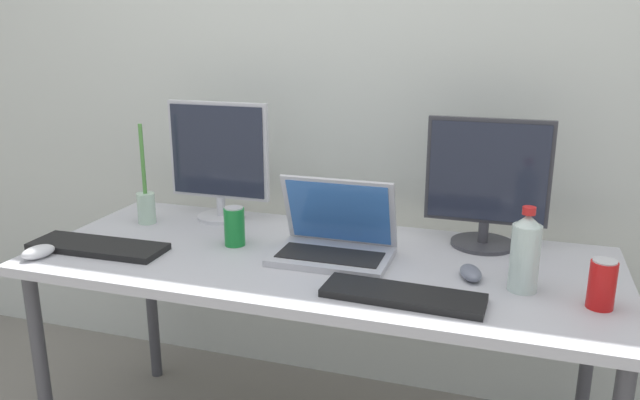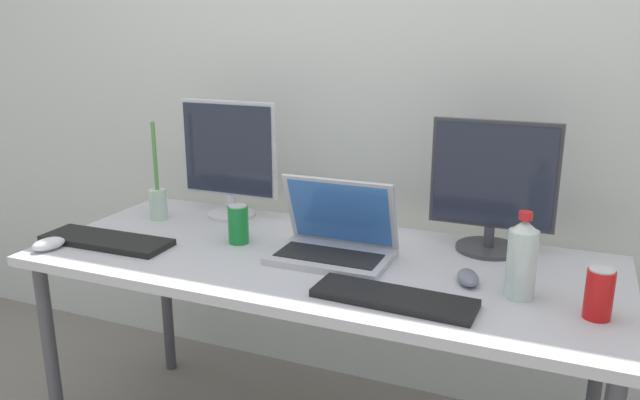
{
  "view_description": "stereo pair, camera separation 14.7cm",
  "coord_description": "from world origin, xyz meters",
  "px_view_note": "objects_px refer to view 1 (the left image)",
  "views": [
    {
      "loc": [
        0.55,
        -1.7,
        1.42
      ],
      "look_at": [
        0.0,
        0.0,
        0.92
      ],
      "focal_mm": 35.0,
      "sensor_mm": 36.0,
      "label": 1
    },
    {
      "loc": [
        0.69,
        -1.64,
        1.42
      ],
      "look_at": [
        0.0,
        0.0,
        0.92
      ],
      "focal_mm": 35.0,
      "sensor_mm": 36.0,
      "label": 2
    }
  ],
  "objects_px": {
    "monitor_left": "(219,158)",
    "keyboard_aux": "(403,295)",
    "soda_can_by_laptop": "(602,284)",
    "water_bottle": "(525,253)",
    "soda_can_near_keyboard": "(234,226)",
    "monitor_center": "(487,182)",
    "mouse_by_keyboard": "(471,273)",
    "work_desk": "(320,275)",
    "keyboard_main": "(98,247)",
    "bamboo_vase": "(146,203)",
    "mouse_by_laptop": "(38,252)",
    "laptop_silver": "(335,239)"
  },
  "relations": [
    {
      "from": "monitor_left",
      "to": "keyboard_aux",
      "type": "relative_size",
      "value": 1.01
    },
    {
      "from": "monitor_center",
      "to": "keyboard_main",
      "type": "relative_size",
      "value": 0.94
    },
    {
      "from": "mouse_by_laptop",
      "to": "soda_can_by_laptop",
      "type": "relative_size",
      "value": 0.81
    },
    {
      "from": "laptop_silver",
      "to": "water_bottle",
      "type": "bearing_deg",
      "value": -8.86
    },
    {
      "from": "soda_can_near_keyboard",
      "to": "mouse_by_laptop",
      "type": "bearing_deg",
      "value": -150.72
    },
    {
      "from": "monitor_center",
      "to": "soda_can_by_laptop",
      "type": "relative_size",
      "value": 3.25
    },
    {
      "from": "keyboard_aux",
      "to": "soda_can_by_laptop",
      "type": "distance_m",
      "value": 0.49
    },
    {
      "from": "mouse_by_keyboard",
      "to": "mouse_by_laptop",
      "type": "xyz_separation_m",
      "value": [
        -1.26,
        -0.24,
        0.0
      ]
    },
    {
      "from": "laptop_silver",
      "to": "water_bottle",
      "type": "distance_m",
      "value": 0.56
    },
    {
      "from": "keyboard_aux",
      "to": "bamboo_vase",
      "type": "distance_m",
      "value": 1.05
    },
    {
      "from": "keyboard_main",
      "to": "mouse_by_keyboard",
      "type": "relative_size",
      "value": 4.1
    },
    {
      "from": "water_bottle",
      "to": "soda_can_near_keyboard",
      "type": "height_order",
      "value": "water_bottle"
    },
    {
      "from": "mouse_by_keyboard",
      "to": "water_bottle",
      "type": "height_order",
      "value": "water_bottle"
    },
    {
      "from": "laptop_silver",
      "to": "bamboo_vase",
      "type": "bearing_deg",
      "value": 171.01
    },
    {
      "from": "monitor_center",
      "to": "mouse_by_keyboard",
      "type": "relative_size",
      "value": 3.85
    },
    {
      "from": "keyboard_main",
      "to": "water_bottle",
      "type": "bearing_deg",
      "value": 2.86
    },
    {
      "from": "keyboard_main",
      "to": "soda_can_near_keyboard",
      "type": "height_order",
      "value": "soda_can_near_keyboard"
    },
    {
      "from": "work_desk",
      "to": "monitor_left",
      "type": "height_order",
      "value": "monitor_left"
    },
    {
      "from": "monitor_left",
      "to": "laptop_silver",
      "type": "relative_size",
      "value": 1.21
    },
    {
      "from": "keyboard_main",
      "to": "bamboo_vase",
      "type": "distance_m",
      "value": 0.29
    },
    {
      "from": "laptop_silver",
      "to": "soda_can_near_keyboard",
      "type": "relative_size",
      "value": 2.79
    },
    {
      "from": "work_desk",
      "to": "keyboard_aux",
      "type": "bearing_deg",
      "value": -36.91
    },
    {
      "from": "mouse_by_keyboard",
      "to": "bamboo_vase",
      "type": "bearing_deg",
      "value": 154.05
    },
    {
      "from": "monitor_left",
      "to": "keyboard_aux",
      "type": "distance_m",
      "value": 0.93
    },
    {
      "from": "keyboard_main",
      "to": "keyboard_aux",
      "type": "bearing_deg",
      "value": -4.91
    },
    {
      "from": "monitor_center",
      "to": "keyboard_main",
      "type": "distance_m",
      "value": 1.24
    },
    {
      "from": "keyboard_main",
      "to": "mouse_by_keyboard",
      "type": "distance_m",
      "value": 1.14
    },
    {
      "from": "monitor_left",
      "to": "bamboo_vase",
      "type": "distance_m",
      "value": 0.3
    },
    {
      "from": "monitor_left",
      "to": "soda_can_near_keyboard",
      "type": "bearing_deg",
      "value": -54.87
    },
    {
      "from": "work_desk",
      "to": "monitor_center",
      "type": "xyz_separation_m",
      "value": [
        0.46,
        0.26,
        0.27
      ]
    },
    {
      "from": "keyboard_main",
      "to": "mouse_by_laptop",
      "type": "relative_size",
      "value": 4.26
    },
    {
      "from": "keyboard_aux",
      "to": "mouse_by_keyboard",
      "type": "xyz_separation_m",
      "value": [
        0.15,
        0.19,
        0.01
      ]
    },
    {
      "from": "monitor_left",
      "to": "keyboard_aux",
      "type": "xyz_separation_m",
      "value": [
        0.76,
        -0.48,
        -0.21
      ]
    },
    {
      "from": "soda_can_near_keyboard",
      "to": "soda_can_by_laptop",
      "type": "height_order",
      "value": "same"
    },
    {
      "from": "monitor_left",
      "to": "soda_can_by_laptop",
      "type": "bearing_deg",
      "value": -17.09
    },
    {
      "from": "mouse_by_laptop",
      "to": "soda_can_near_keyboard",
      "type": "xyz_separation_m",
      "value": [
        0.52,
        0.29,
        0.04
      ]
    },
    {
      "from": "laptop_silver",
      "to": "keyboard_aux",
      "type": "relative_size",
      "value": 0.84
    },
    {
      "from": "monitor_center",
      "to": "soda_can_near_keyboard",
      "type": "xyz_separation_m",
      "value": [
        -0.76,
        -0.24,
        -0.15
      ]
    },
    {
      "from": "laptop_silver",
      "to": "soda_can_near_keyboard",
      "type": "bearing_deg",
      "value": 179.8
    },
    {
      "from": "monitor_center",
      "to": "soda_can_near_keyboard",
      "type": "bearing_deg",
      "value": -162.48
    },
    {
      "from": "monitor_left",
      "to": "soda_can_near_keyboard",
      "type": "distance_m",
      "value": 0.34
    },
    {
      "from": "mouse_by_keyboard",
      "to": "soda_can_near_keyboard",
      "type": "height_order",
      "value": "soda_can_near_keyboard"
    },
    {
      "from": "water_bottle",
      "to": "soda_can_by_laptop",
      "type": "bearing_deg",
      "value": -15.41
    },
    {
      "from": "monitor_center",
      "to": "keyboard_main",
      "type": "height_order",
      "value": "monitor_center"
    },
    {
      "from": "mouse_by_keyboard",
      "to": "soda_can_by_laptop",
      "type": "xyz_separation_m",
      "value": [
        0.32,
        -0.09,
        0.05
      ]
    },
    {
      "from": "keyboard_main",
      "to": "mouse_by_laptop",
      "type": "xyz_separation_m",
      "value": [
        -0.12,
        -0.12,
        0.01
      ]
    },
    {
      "from": "water_bottle",
      "to": "bamboo_vase",
      "type": "height_order",
      "value": "bamboo_vase"
    },
    {
      "from": "soda_can_by_laptop",
      "to": "water_bottle",
      "type": "bearing_deg",
      "value": 164.59
    },
    {
      "from": "work_desk",
      "to": "keyboard_aux",
      "type": "xyz_separation_m",
      "value": [
        0.3,
        -0.22,
        0.07
      ]
    },
    {
      "from": "monitor_left",
      "to": "soda_can_near_keyboard",
      "type": "relative_size",
      "value": 3.37
    }
  ]
}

